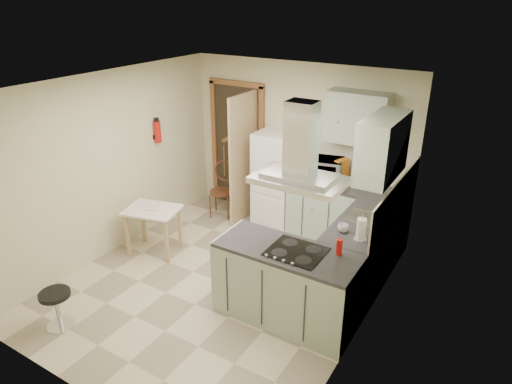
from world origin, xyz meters
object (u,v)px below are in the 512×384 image
Objects in this scene: drop_leaf_table at (154,230)px; stool at (58,309)px; bentwood_chair at (221,192)px; peninsula at (287,285)px; extractor_hood at (299,180)px; microwave at (322,169)px; fridge at (277,179)px.

stool is at bearing -98.19° from drop_leaf_table.
bentwood_chair reaches higher than drop_leaf_table.
stool is (-2.08, -1.42, -0.23)m from peninsula.
drop_leaf_table is at bearing 172.38° from extractor_hood.
peninsula is at bearing 34.38° from stool.
extractor_hood is at bearing 33.14° from stool.
extractor_hood is 3.11m from bentwood_chair.
extractor_hood is at bearing -86.39° from microwave.
extractor_hood is at bearing -56.21° from fridge.
extractor_hood is 1.26× the size of drop_leaf_table.
stool is 0.77× the size of microwave.
microwave is (-0.60, 2.01, -0.66)m from extractor_hood.
peninsula is 2.69× the size of microwave.
peninsula is 2.75m from bentwood_chair.
extractor_hood reaches higher than peninsula.
bentwood_chair is at bearing 140.53° from peninsula.
bentwood_chair is at bearing -165.51° from fridge.
microwave is (1.77, 1.69, 0.72)m from drop_leaf_table.
bentwood_chair is at bearing 90.76° from stool.
fridge is 1.79× the size of bentwood_chair.
microwave reaches higher than drop_leaf_table.
drop_leaf_table is 0.86× the size of bentwood_chair.
fridge reaches higher than bentwood_chair.
microwave is (0.73, 0.03, 0.31)m from fridge.
peninsula is at bearing 180.00° from extractor_hood.
microwave is at bearing 65.23° from stool.
bentwood_chair is 3.18m from stool.
microwave is at bearing 106.62° from extractor_hood.
drop_leaf_table is at bearing 96.01° from stool.
bentwood_chair is 1.88× the size of stool.
drop_leaf_table is (-2.26, 0.32, -0.11)m from peninsula.
drop_leaf_table is at bearing -121.98° from fridge.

